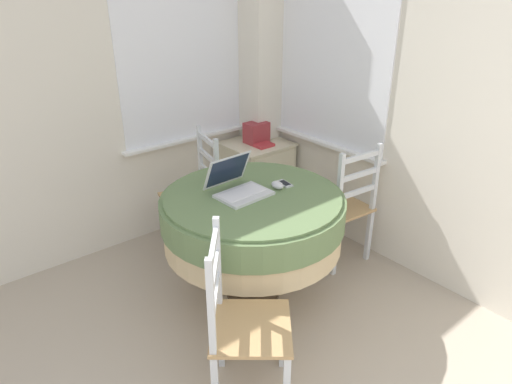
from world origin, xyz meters
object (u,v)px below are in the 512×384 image
(dining_chair_near_back_window, at_px, (195,196))
(corner_cabinet, at_px, (257,178))
(computer_mouse, at_px, (277,185))
(dining_chair_camera_near, at_px, (242,324))
(laptop, at_px, (238,186))
(storage_box, at_px, (256,133))
(book_on_cabinet, at_px, (261,144))
(dining_chair_near_right_window, at_px, (343,207))
(round_dining_table, at_px, (253,217))
(cell_phone, at_px, (285,184))

(dining_chair_near_back_window, distance_m, corner_cabinet, 0.77)
(computer_mouse, relative_size, dining_chair_camera_near, 0.10)
(laptop, relative_size, dining_chair_camera_near, 0.36)
(storage_box, bearing_deg, laptop, -134.68)
(dining_chair_near_back_window, bearing_deg, dining_chair_camera_near, -113.70)
(dining_chair_near_back_window, bearing_deg, computer_mouse, -81.90)
(dining_chair_camera_near, relative_size, corner_cabinet, 1.40)
(storage_box, bearing_deg, book_on_cabinet, -103.08)
(dining_chair_near_right_window, bearing_deg, round_dining_table, 174.99)
(laptop, distance_m, storage_box, 1.25)
(computer_mouse, distance_m, dining_chair_camera_near, 0.98)
(computer_mouse, height_order, dining_chair_near_right_window, dining_chair_near_right_window)
(round_dining_table, relative_size, storage_box, 5.88)
(laptop, distance_m, dining_chair_camera_near, 0.91)
(laptop, xyz_separation_m, computer_mouse, (0.24, -0.11, -0.02))
(dining_chair_camera_near, bearing_deg, dining_chair_near_right_window, 21.12)
(dining_chair_near_right_window, xyz_separation_m, storage_box, (0.02, 1.03, 0.32))
(cell_phone, xyz_separation_m, dining_chair_camera_near, (-0.81, -0.58, -0.33))
(dining_chair_near_back_window, distance_m, book_on_cabinet, 0.78)
(cell_phone, height_order, dining_chair_near_back_window, dining_chair_near_back_window)
(storage_box, bearing_deg, round_dining_table, -130.47)
(laptop, xyz_separation_m, book_on_cabinet, (0.86, 0.80, -0.13))
(cell_phone, bearing_deg, corner_cabinet, 59.97)
(dining_chair_camera_near, relative_size, book_on_cabinet, 4.86)
(computer_mouse, xyz_separation_m, dining_chair_near_back_window, (-0.12, 0.83, -0.35))
(round_dining_table, bearing_deg, dining_chair_near_right_window, -5.01)
(cell_phone, distance_m, dining_chair_near_right_window, 0.64)
(computer_mouse, relative_size, dining_chair_near_back_window, 0.10)
(dining_chair_near_right_window, bearing_deg, storage_box, 89.05)
(cell_phone, xyz_separation_m, dining_chair_near_right_window, (0.54, -0.06, -0.33))
(laptop, bearing_deg, corner_cabinet, 45.05)
(cell_phone, relative_size, book_on_cabinet, 0.65)
(computer_mouse, bearing_deg, dining_chair_camera_near, -142.31)
(round_dining_table, xyz_separation_m, storage_box, (0.82, 0.96, 0.15))
(dining_chair_near_right_window, xyz_separation_m, dining_chair_camera_near, (-1.36, -0.52, 0.00))
(laptop, height_order, cell_phone, laptop)
(dining_chair_near_back_window, xyz_separation_m, dining_chair_near_right_window, (0.74, -0.87, 0.00))
(dining_chair_camera_near, distance_m, storage_box, 2.10)
(laptop, distance_m, cell_phone, 0.33)
(round_dining_table, height_order, cell_phone, cell_phone)
(dining_chair_near_back_window, distance_m, dining_chair_camera_near, 1.52)
(round_dining_table, relative_size, cell_phone, 9.09)
(round_dining_table, bearing_deg, laptop, 127.34)
(dining_chair_near_back_window, bearing_deg, corner_cabinet, 11.08)
(cell_phone, distance_m, book_on_cabinet, 1.04)
(round_dining_table, distance_m, dining_chair_camera_near, 0.83)
(round_dining_table, bearing_deg, dining_chair_near_back_window, 85.66)
(cell_phone, bearing_deg, storage_box, 60.01)
(dining_chair_near_right_window, relative_size, book_on_cabinet, 4.86)
(computer_mouse, bearing_deg, laptop, 155.91)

